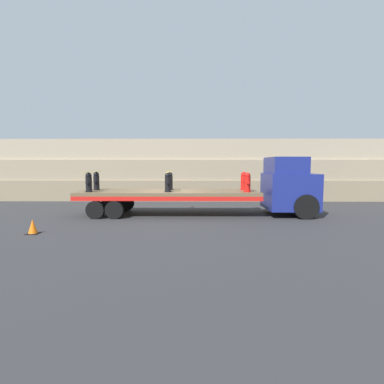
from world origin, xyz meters
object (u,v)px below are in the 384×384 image
at_px(truck_cab, 290,186).
at_px(fire_hydrant_black_near_1, 168,182).
at_px(flatbed_trailer, 158,195).
at_px(fire_hydrant_red_near_2, 247,182).
at_px(traffic_cone, 33,227).
at_px(fire_hydrant_black_far_1, 170,181).
at_px(fire_hydrant_red_far_2, 244,181).
at_px(fire_hydrant_black_far_0, 96,181).
at_px(fire_hydrant_black_near_0, 89,182).

bearing_deg(truck_cab, fire_hydrant_black_near_1, -174.71).
relative_size(flatbed_trailer, fire_hydrant_red_near_2, 9.46).
height_order(fire_hydrant_black_near_1, traffic_cone, fire_hydrant_black_near_1).
bearing_deg(truck_cab, fire_hydrant_black_far_1, 174.71).
bearing_deg(truck_cab, traffic_cone, -158.37).
height_order(flatbed_trailer, fire_hydrant_red_far_2, fire_hydrant_red_far_2).
distance_m(truck_cab, flatbed_trailer, 6.44).
bearing_deg(truck_cab, fire_hydrant_black_far_0, 176.75).
height_order(truck_cab, fire_hydrant_black_near_1, truck_cab).
xyz_separation_m(truck_cab, fire_hydrant_red_far_2, (-2.19, 0.55, 0.20)).
distance_m(truck_cab, traffic_cone, 11.24).
xyz_separation_m(fire_hydrant_black_near_0, fire_hydrant_black_far_1, (3.72, 1.09, 0.00)).
relative_size(truck_cab, flatbed_trailer, 0.32).
bearing_deg(fire_hydrant_black_far_1, traffic_cone, -133.89).
bearing_deg(fire_hydrant_red_far_2, fire_hydrant_black_far_1, 180.00).
relative_size(fire_hydrant_black_far_0, fire_hydrant_red_far_2, 1.00).
distance_m(flatbed_trailer, fire_hydrant_black_far_0, 3.31).
distance_m(fire_hydrant_black_near_1, traffic_cone, 5.90).
xyz_separation_m(fire_hydrant_black_far_0, traffic_cone, (-0.77, -4.67, -1.36)).
bearing_deg(fire_hydrant_black_far_1, fire_hydrant_red_far_2, 0.00).
height_order(truck_cab, fire_hydrant_black_far_0, truck_cab).
distance_m(flatbed_trailer, fire_hydrant_red_far_2, 4.33).
xyz_separation_m(fire_hydrant_red_near_2, fire_hydrant_red_far_2, (0.00, 1.09, 0.00)).
distance_m(truck_cab, fire_hydrant_red_far_2, 2.26).
distance_m(fire_hydrant_black_far_0, fire_hydrant_black_far_1, 3.72).
bearing_deg(fire_hydrant_red_near_2, fire_hydrant_black_far_0, 171.64).
distance_m(truck_cab, fire_hydrant_black_near_1, 5.93).
distance_m(fire_hydrant_black_far_1, traffic_cone, 6.62).
bearing_deg(fire_hydrant_black_far_1, fire_hydrant_red_near_2, -16.38).
distance_m(fire_hydrant_black_near_0, fire_hydrant_red_near_2, 7.43).
distance_m(fire_hydrant_black_near_0, fire_hydrant_red_far_2, 7.51).
distance_m(fire_hydrant_red_near_2, traffic_cone, 9.05).
relative_size(truck_cab, fire_hydrant_black_near_0, 3.07).
bearing_deg(flatbed_trailer, fire_hydrant_red_near_2, -7.34).
xyz_separation_m(fire_hydrant_black_far_0, fire_hydrant_black_near_1, (3.72, -1.09, 0.00)).
bearing_deg(fire_hydrant_red_far_2, fire_hydrant_black_near_0, -171.64).
bearing_deg(fire_hydrant_red_near_2, fire_hydrant_red_far_2, 90.00).
height_order(fire_hydrant_black_far_0, fire_hydrant_red_near_2, same).
bearing_deg(fire_hydrant_black_near_0, fire_hydrant_black_far_1, 16.38).
height_order(truck_cab, traffic_cone, truck_cab).
xyz_separation_m(fire_hydrant_black_near_1, fire_hydrant_black_far_1, (0.00, 1.09, 0.00)).
height_order(truck_cab, fire_hydrant_red_near_2, truck_cab).
bearing_deg(fire_hydrant_red_near_2, fire_hydrant_black_near_1, 180.00).
height_order(fire_hydrant_black_near_1, fire_hydrant_red_far_2, same).
bearing_deg(truck_cab, fire_hydrant_red_far_2, 165.97).
bearing_deg(truck_cab, flatbed_trailer, 180.00).
height_order(truck_cab, fire_hydrant_black_far_1, truck_cab).
relative_size(fire_hydrant_red_near_2, fire_hydrant_red_far_2, 1.00).
relative_size(fire_hydrant_black_far_0, fire_hydrant_red_near_2, 1.00).
distance_m(truck_cab, fire_hydrant_black_near_0, 9.64).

